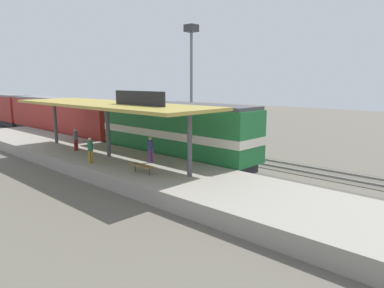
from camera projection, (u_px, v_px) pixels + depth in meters
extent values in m
plane|color=#5B564C|center=(175.00, 155.00, 30.26)|extent=(120.00, 120.00, 0.00)
cube|color=#4E4941|center=(158.00, 158.00, 28.82)|extent=(3.20, 110.00, 0.04)
cube|color=gray|center=(151.00, 159.00, 28.29)|extent=(0.10, 110.00, 0.16)
cube|color=gray|center=(164.00, 156.00, 29.33)|extent=(0.10, 110.00, 0.16)
cube|color=#4E4941|center=(196.00, 150.00, 32.12)|extent=(3.20, 110.00, 0.04)
cube|color=gray|center=(191.00, 151.00, 31.59)|extent=(0.10, 110.00, 0.16)
cube|color=gray|center=(201.00, 149.00, 32.62)|extent=(0.10, 110.00, 0.16)
cube|color=gray|center=(109.00, 162.00, 25.45)|extent=(6.00, 44.00, 0.90)
cylinder|color=#47474C|center=(190.00, 145.00, 19.65)|extent=(0.28, 0.28, 3.60)
cylinder|color=#47474C|center=(108.00, 131.00, 25.06)|extent=(0.28, 0.28, 3.60)
cylinder|color=#47474C|center=(55.00, 122.00, 30.46)|extent=(0.28, 0.28, 3.60)
cube|color=#A38E3D|center=(107.00, 104.00, 24.73)|extent=(5.20, 18.00, 0.20)
cube|color=black|center=(139.00, 98.00, 22.20)|extent=(0.12, 4.80, 0.90)
cylinder|color=#333338|center=(149.00, 172.00, 20.17)|extent=(0.07, 0.07, 0.42)
cylinder|color=#333338|center=(135.00, 168.00, 21.05)|extent=(0.07, 0.07, 0.42)
cube|color=brown|center=(142.00, 166.00, 20.56)|extent=(0.44, 1.70, 0.08)
cube|color=#28282D|center=(174.00, 156.00, 27.42)|extent=(2.60, 13.60, 0.70)
cube|color=#1E6B33|center=(174.00, 129.00, 27.06)|extent=(2.90, 14.40, 3.50)
cube|color=#424247|center=(174.00, 104.00, 26.73)|extent=(2.78, 14.11, 0.24)
cube|color=beige|center=(174.00, 132.00, 27.10)|extent=(2.93, 14.43, 0.56)
cube|color=#28282D|center=(63.00, 133.00, 39.58)|extent=(2.60, 19.20, 0.70)
cube|color=maroon|center=(62.00, 115.00, 39.23)|extent=(2.90, 20.00, 3.30)
cube|color=slate|center=(61.00, 99.00, 38.93)|extent=(2.78, 19.60, 0.24)
cylinder|color=slate|center=(191.00, 88.00, 35.89)|extent=(0.28, 0.28, 11.00)
cube|color=#333338|center=(191.00, 28.00, 34.87)|extent=(1.10, 1.10, 0.70)
cylinder|color=olive|center=(89.00, 157.00, 23.09)|extent=(0.16, 0.16, 0.84)
cylinder|color=olive|center=(92.00, 157.00, 23.22)|extent=(0.16, 0.16, 0.84)
cylinder|color=#23603D|center=(90.00, 146.00, 23.02)|extent=(0.34, 0.34, 0.64)
sphere|color=tan|center=(90.00, 139.00, 22.95)|extent=(0.23, 0.23, 0.23)
cylinder|color=#663375|center=(150.00, 156.00, 23.27)|extent=(0.16, 0.16, 0.84)
cylinder|color=#663375|center=(152.00, 156.00, 23.40)|extent=(0.16, 0.16, 0.84)
cylinder|color=navy|center=(150.00, 145.00, 23.20)|extent=(0.34, 0.34, 0.64)
sphere|color=tan|center=(150.00, 139.00, 23.13)|extent=(0.23, 0.23, 0.23)
cylinder|color=maroon|center=(75.00, 145.00, 27.31)|extent=(0.16, 0.16, 0.84)
cylinder|color=maroon|center=(77.00, 145.00, 27.44)|extent=(0.16, 0.16, 0.84)
cylinder|color=#4C4C51|center=(76.00, 136.00, 27.24)|extent=(0.34, 0.34, 0.64)
sphere|color=tan|center=(75.00, 130.00, 27.17)|extent=(0.23, 0.23, 0.23)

